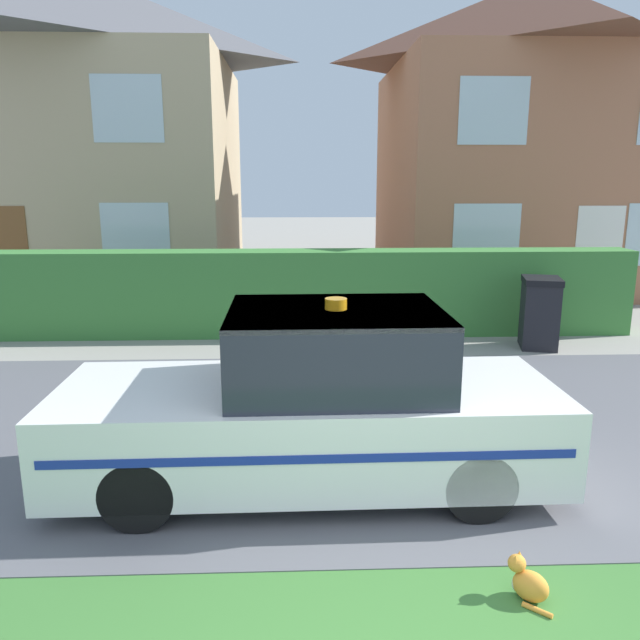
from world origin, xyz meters
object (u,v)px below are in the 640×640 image
house_right (526,135)px  police_car (315,407)px  cat (527,582)px  wheelie_bin (540,313)px  house_left (78,129)px

house_right → police_car: bearing=-117.4°
police_car → cat: size_ratio=12.94×
police_car → house_right: size_ratio=0.59×
police_car → house_right: 12.59m
cat → house_right: house_right is taller
wheelie_bin → house_right: bearing=86.8°
cat → wheelie_bin: (2.39, 6.07, 0.45)m
house_left → house_right: 11.14m
cat → house_left: size_ratio=0.04×
wheelie_bin → police_car: bearing=-116.9°
house_left → wheelie_bin: bearing=-35.8°
police_car → house_left: (-5.51, 11.10, 3.09)m
house_left → house_right: bearing=-1.2°
house_left → cat: bearing=-61.7°
house_right → wheelie_bin: bearing=-106.4°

